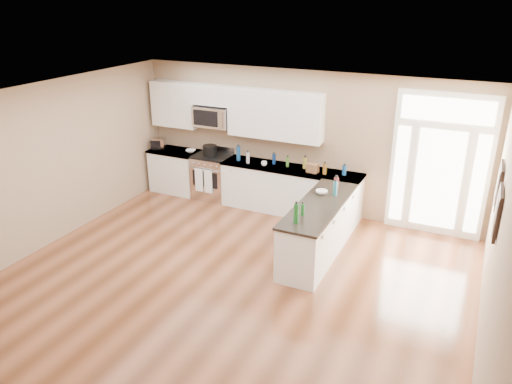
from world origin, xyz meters
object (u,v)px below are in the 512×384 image
(toaster_oven, at_px, (159,143))
(peninsula_cabinet, at_px, (318,231))
(stockpot, at_px, (210,150))
(kitchen_range, at_px, (212,176))

(toaster_oven, bearing_deg, peninsula_cabinet, -37.58)
(peninsula_cabinet, relative_size, stockpot, 7.84)
(kitchen_range, distance_m, toaster_oven, 1.44)
(peninsula_cabinet, relative_size, kitchen_range, 2.15)
(peninsula_cabinet, height_order, kitchen_range, kitchen_range)
(toaster_oven, bearing_deg, kitchen_range, -17.43)
(peninsula_cabinet, relative_size, toaster_oven, 8.28)
(peninsula_cabinet, xyz_separation_m, stockpot, (-2.91, 1.45, 0.63))
(peninsula_cabinet, xyz_separation_m, toaster_oven, (-4.18, 1.41, 0.63))
(peninsula_cabinet, xyz_separation_m, kitchen_range, (-2.87, 1.45, 0.04))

